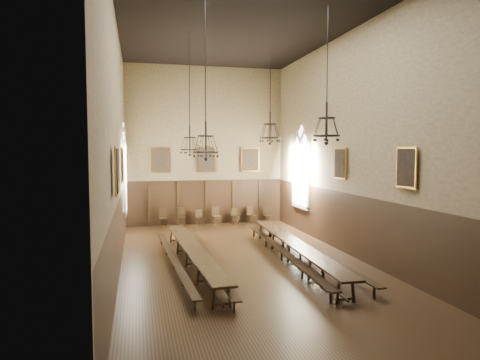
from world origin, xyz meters
name	(u,v)px	position (x,y,z in m)	size (l,w,h in m)	color
floor	(244,264)	(0.00, 0.00, -0.01)	(9.00, 18.00, 0.02)	black
ceiling	(244,18)	(0.00, 0.00, 9.01)	(9.00, 18.00, 0.02)	black
wall_back	(206,146)	(0.00, 9.01, 4.50)	(9.00, 0.02, 9.00)	#917F59
wall_front	(378,134)	(0.00, -9.01, 4.50)	(9.00, 0.02, 9.00)	#917F59
wall_left	(117,143)	(-4.51, 0.00, 4.50)	(0.02, 18.00, 9.00)	#917F59
wall_right	(355,144)	(4.51, 0.00, 4.50)	(0.02, 18.00, 9.00)	#917F59
wainscot_panelling	(244,231)	(0.00, 0.00, 1.25)	(9.00, 18.00, 2.50)	black
table_left	(193,257)	(-1.93, 0.00, 0.37)	(1.17, 9.57, 0.74)	black
table_right	(294,252)	(1.91, -0.25, 0.39)	(1.12, 9.94, 0.77)	black
bench_left_outer	(174,262)	(-2.62, -0.10, 0.26)	(0.73, 9.15, 0.41)	black
bench_left_inner	(208,260)	(-1.38, -0.20, 0.28)	(0.40, 9.68, 0.44)	black
bench_right_inner	(282,253)	(1.51, 0.06, 0.29)	(0.70, 10.17, 0.46)	black
bench_right_outer	(309,252)	(2.61, 0.00, 0.29)	(0.47, 9.98, 0.45)	black
chair_1	(164,221)	(-2.45, 8.60, 0.30)	(0.49, 0.49, 0.98)	black
chair_2	(181,221)	(-1.49, 8.57, 0.31)	(0.50, 0.50, 1.02)	black
chair_3	(200,221)	(-0.42, 8.54, 0.26)	(0.49, 0.49, 0.87)	black
chair_4	(217,219)	(0.53, 8.52, 0.31)	(0.54, 0.54, 1.01)	black
chair_5	(235,219)	(1.59, 8.48, 0.27)	(0.45, 0.45, 0.90)	black
chair_6	(251,218)	(2.59, 8.54, 0.30)	(0.55, 0.55, 0.98)	black
chair_7	(267,218)	(3.52, 8.50, 0.26)	(0.40, 0.40, 0.86)	black
chandelier_back_left	(190,141)	(-1.73, 2.17, 4.63)	(0.77, 0.77, 4.87)	black
chandelier_back_right	(270,131)	(1.85, 2.66, 5.07)	(0.92, 0.92, 4.37)	black
chandelier_front_left	(206,140)	(-1.80, -2.39, 4.55)	(0.77, 0.77, 4.95)	black
chandelier_front_right	(326,127)	(2.33, -2.02, 5.01)	(0.91, 0.91, 4.43)	black
portrait_back_0	(160,160)	(-2.60, 8.88, 3.70)	(1.10, 0.12, 1.40)	#C0842E
portrait_back_1	(206,160)	(0.00, 8.88, 3.70)	(1.10, 0.12, 1.40)	#C0842E
portrait_back_2	(250,160)	(2.60, 8.88, 3.70)	(1.10, 0.12, 1.40)	#C0842E
portrait_left_0	(122,165)	(-4.38, 1.00, 3.70)	(0.12, 1.00, 1.30)	#C0842E
portrait_left_1	(116,171)	(-4.38, -3.50, 3.70)	(0.12, 1.00, 1.30)	#C0842E
portrait_right_0	(340,163)	(4.38, 1.00, 3.70)	(0.12, 1.00, 1.30)	#C0842E
portrait_right_1	(406,168)	(4.38, -3.50, 3.70)	(0.12, 1.00, 1.30)	#C0842E
window_right	(301,167)	(4.43, 5.50, 3.40)	(0.20, 2.20, 4.60)	white
window_left	(124,168)	(-4.43, 5.50, 3.40)	(0.20, 2.20, 4.60)	white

